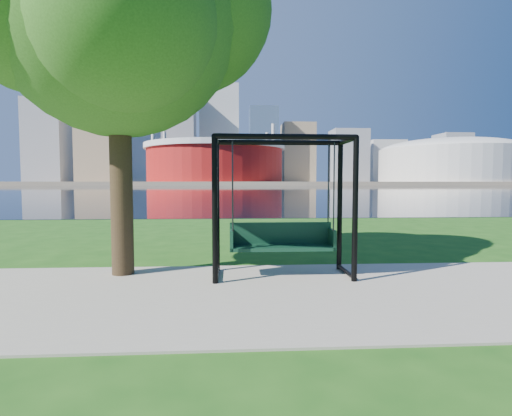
{
  "coord_description": "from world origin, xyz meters",
  "views": [
    {
      "loc": [
        -0.49,
        -6.37,
        1.69
      ],
      "look_at": [
        -0.09,
        0.0,
        1.28
      ],
      "focal_mm": 28.0,
      "sensor_mm": 36.0,
      "label": 1
    }
  ],
  "objects": [
    {
      "name": "ground",
      "position": [
        0.0,
        0.0,
        0.0
      ],
      "size": [
        900.0,
        900.0,
        0.0
      ],
      "primitive_type": "plane",
      "color": "#1E5114",
      "rests_on": "ground"
    },
    {
      "name": "path",
      "position": [
        0.0,
        -0.5,
        0.01
      ],
      "size": [
        120.0,
        4.0,
        0.03
      ],
      "primitive_type": "cube",
      "color": "#9E937F",
      "rests_on": "ground"
    },
    {
      "name": "river",
      "position": [
        0.0,
        102.0,
        0.01
      ],
      "size": [
        900.0,
        180.0,
        0.02
      ],
      "primitive_type": "cube",
      "color": "black",
      "rests_on": "ground"
    },
    {
      "name": "far_bank",
      "position": [
        0.0,
        306.0,
        1.0
      ],
      "size": [
        900.0,
        228.0,
        2.0
      ],
      "primitive_type": "cube",
      "color": "#937F60",
      "rests_on": "ground"
    },
    {
      "name": "stadium",
      "position": [
        -10.0,
        235.0,
        14.23
      ],
      "size": [
        83.0,
        83.0,
        32.0
      ],
      "color": "maroon",
      "rests_on": "far_bank"
    },
    {
      "name": "arena",
      "position": [
        135.0,
        235.0,
        15.87
      ],
      "size": [
        84.0,
        84.0,
        26.56
      ],
      "color": "beige",
      "rests_on": "far_bank"
    },
    {
      "name": "skyline",
      "position": [
        -4.27,
        319.39,
        35.89
      ],
      "size": [
        392.0,
        66.0,
        96.5
      ],
      "color": "gray",
      "rests_on": "far_bank"
    },
    {
      "name": "swing",
      "position": [
        0.41,
        0.63,
        1.2
      ],
      "size": [
        2.42,
        1.05,
        2.48
      ],
      "rotation": [
        0.0,
        0.0,
        -0.0
      ],
      "color": "black",
      "rests_on": "ground"
    },
    {
      "name": "park_tree",
      "position": [
        -2.5,
        0.97,
        4.75
      ],
      "size": [
        5.51,
        4.98,
        6.84
      ],
      "color": "black",
      "rests_on": "ground"
    }
  ]
}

